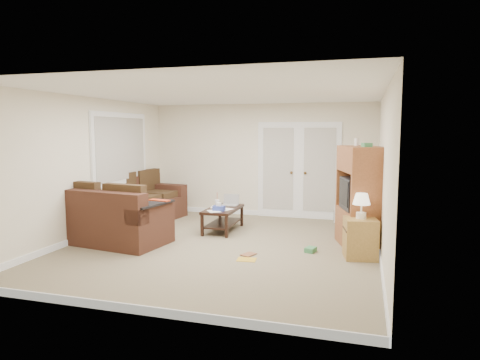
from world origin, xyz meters
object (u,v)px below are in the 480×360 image
(side_cabinet, at_px, (360,235))
(coffee_table, at_px, (223,218))
(tv_armoire, at_px, (360,197))
(sectional_sofa, at_px, (124,212))

(side_cabinet, bearing_deg, coffee_table, 146.01)
(tv_armoire, relative_size, side_cabinet, 1.81)
(side_cabinet, bearing_deg, tv_armoire, 81.96)
(side_cabinet, bearing_deg, sectional_sofa, 162.86)
(coffee_table, height_order, side_cabinet, side_cabinet)
(sectional_sofa, xyz_separation_m, coffee_table, (1.79, 0.60, -0.12))
(tv_armoire, height_order, side_cabinet, tv_armoire)
(coffee_table, distance_m, side_cabinet, 2.77)
(sectional_sofa, relative_size, coffee_table, 3.01)
(sectional_sofa, distance_m, side_cabinet, 4.36)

